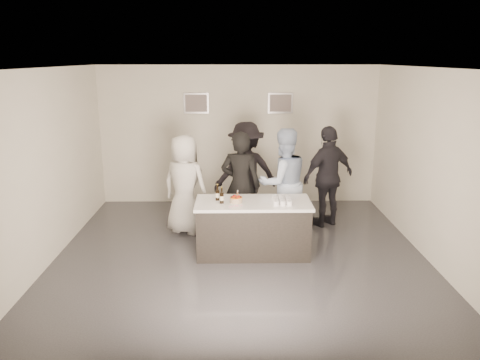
{
  "coord_description": "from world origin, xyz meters",
  "views": [
    {
      "loc": [
        -0.11,
        -7.1,
        3.15
      ],
      "look_at": [
        0.0,
        0.5,
        1.15
      ],
      "focal_mm": 35.0,
      "sensor_mm": 36.0,
      "label": 1
    }
  ],
  "objects": [
    {
      "name": "person_guest_back",
      "position": [
        0.13,
        1.79,
        0.98
      ],
      "size": [
        1.42,
        1.05,
        1.96
      ],
      "primitive_type": "imported",
      "rotation": [
        0.0,
        0.0,
        3.42
      ],
      "color": "black",
      "rests_on": "ground"
    },
    {
      "name": "bar_counter",
      "position": [
        0.21,
        0.09,
        0.45
      ],
      "size": [
        1.86,
        0.86,
        0.9
      ],
      "primitive_type": "cube",
      "color": "white",
      "rests_on": "ground"
    },
    {
      "name": "picture_left",
      "position": [
        -0.9,
        2.97,
        2.2
      ],
      "size": [
        0.54,
        0.04,
        0.44
      ],
      "primitive_type": "cube",
      "color": "#B2B2B7",
      "rests_on": "wall_back"
    },
    {
      "name": "person_guest_right",
      "position": [
        1.69,
        1.45,
        0.96
      ],
      "size": [
        1.21,
        0.96,
        1.93
      ],
      "primitive_type": "imported",
      "rotation": [
        0.0,
        0.0,
        3.65
      ],
      "color": "black",
      "rests_on": "ground"
    },
    {
      "name": "beer_bottle_b",
      "position": [
        -0.3,
        -0.0,
        1.03
      ],
      "size": [
        0.07,
        0.07,
        0.26
      ],
      "primitive_type": "cylinder",
      "color": "black",
      "rests_on": "bar_counter"
    },
    {
      "name": "person_main_black",
      "position": [
        0.02,
        0.8,
        0.97
      ],
      "size": [
        0.79,
        0.6,
        1.93
      ],
      "primitive_type": "imported",
      "rotation": [
        0.0,
        0.0,
        2.93
      ],
      "color": "black",
      "rests_on": "ground"
    },
    {
      "name": "floor",
      "position": [
        0.0,
        0.0,
        0.0
      ],
      "size": [
        6.0,
        6.0,
        0.0
      ],
      "primitive_type": "plane",
      "color": "#3D3D42",
      "rests_on": "ground"
    },
    {
      "name": "wall_right",
      "position": [
        3.0,
        0.0,
        1.5
      ],
      "size": [
        0.04,
        6.0,
        3.0
      ],
      "primitive_type": "cube",
      "color": "white",
      "rests_on": "ground"
    },
    {
      "name": "person_main_blue",
      "position": [
        0.78,
        0.94,
        0.98
      ],
      "size": [
        1.14,
        1.0,
        1.96
      ],
      "primitive_type": "imported",
      "rotation": [
        0.0,
        0.0,
        3.46
      ],
      "color": "#ABC0DF",
      "rests_on": "ground"
    },
    {
      "name": "cake",
      "position": [
        -0.07,
        0.04,
        0.94
      ],
      "size": [
        0.2,
        0.2,
        0.08
      ],
      "primitive_type": "cylinder",
      "color": "orange",
      "rests_on": "bar_counter"
    },
    {
      "name": "wall_left",
      "position": [
        -3.0,
        0.0,
        1.5
      ],
      "size": [
        0.04,
        6.0,
        3.0
      ],
      "primitive_type": "cube",
      "color": "white",
      "rests_on": "ground"
    },
    {
      "name": "beer_bottle_a",
      "position": [
        -0.37,
        0.17,
        1.03
      ],
      "size": [
        0.07,
        0.07,
        0.26
      ],
      "primitive_type": "cylinder",
      "color": "black",
      "rests_on": "bar_counter"
    },
    {
      "name": "tumbler_cluster",
      "position": [
        0.66,
        0.02,
        0.94
      ],
      "size": [
        0.3,
        0.4,
        0.08
      ],
      "primitive_type": "cube",
      "color": "orange",
      "rests_on": "bar_counter"
    },
    {
      "name": "person_guest_left",
      "position": [
        -0.99,
        1.1,
        0.91
      ],
      "size": [
        1.05,
        0.9,
        1.82
      ],
      "primitive_type": "imported",
      "rotation": [
        0.0,
        0.0,
        2.7
      ],
      "color": "silver",
      "rests_on": "ground"
    },
    {
      "name": "wall_front",
      "position": [
        0.0,
        -3.0,
        1.5
      ],
      "size": [
        6.0,
        0.04,
        3.0
      ],
      "primitive_type": "cube",
      "color": "white",
      "rests_on": "ground"
    },
    {
      "name": "picture_right",
      "position": [
        0.9,
        2.97,
        2.2
      ],
      "size": [
        0.54,
        0.04,
        0.44
      ],
      "primitive_type": "cube",
      "color": "#B2B2B7",
      "rests_on": "wall_back"
    },
    {
      "name": "ceiling",
      "position": [
        0.0,
        0.0,
        3.0
      ],
      "size": [
        6.0,
        6.0,
        0.0
      ],
      "primitive_type": "plane",
      "rotation": [
        3.14,
        0.0,
        0.0
      ],
      "color": "white"
    },
    {
      "name": "candles",
      "position": [
        -0.1,
        -0.17,
        0.9
      ],
      "size": [
        0.24,
        0.08,
        0.01
      ],
      "primitive_type": "cube",
      "color": "pink",
      "rests_on": "bar_counter"
    },
    {
      "name": "wall_back",
      "position": [
        0.0,
        3.0,
        1.5
      ],
      "size": [
        6.0,
        0.04,
        3.0
      ],
      "primitive_type": "cube",
      "color": "white",
      "rests_on": "ground"
    }
  ]
}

